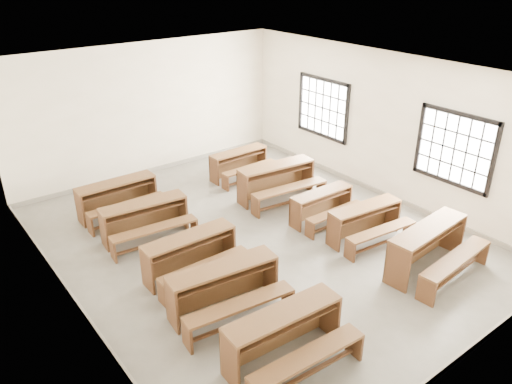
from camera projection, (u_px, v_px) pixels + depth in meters
room at (260, 132)px, 8.81m from camera, size 8.50×8.50×3.20m
desk_set_0 at (285, 334)px, 6.60m from camera, size 1.75×0.98×0.77m
desk_set_1 at (225, 286)px, 7.54m from camera, size 1.82×1.09×0.78m
desk_set_2 at (191, 253)px, 8.43m from camera, size 1.64×0.86×0.74m
desk_set_3 at (145, 218)px, 9.55m from camera, size 1.72×1.01×0.74m
desk_set_4 at (118, 196)px, 10.40m from camera, size 1.65×0.86×0.74m
desk_set_5 at (430, 245)px, 8.55m from camera, size 1.88×1.08×0.81m
desk_set_6 at (366, 220)px, 9.52m from camera, size 1.61×0.96×0.69m
desk_set_7 at (323, 204)px, 10.20m from camera, size 1.44×0.77×0.64m
desk_set_8 at (277, 179)px, 11.09m from camera, size 1.87×1.12×0.80m
desk_set_9 at (240, 162)px, 12.21m from camera, size 1.51×0.80×0.67m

